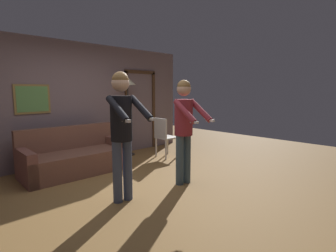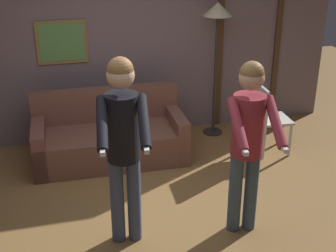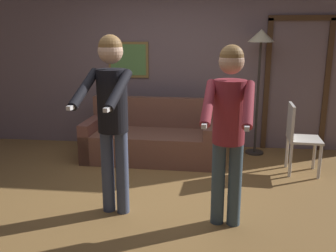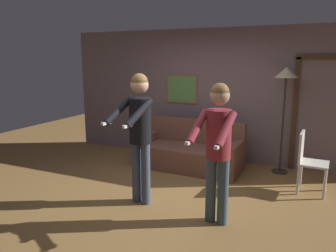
{
  "view_description": "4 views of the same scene",
  "coord_description": "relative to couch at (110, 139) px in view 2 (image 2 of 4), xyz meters",
  "views": [
    {
      "loc": [
        -2.35,
        -3.28,
        1.57
      ],
      "look_at": [
        0.42,
        -0.45,
        1.03
      ],
      "focal_mm": 28.0,
      "sensor_mm": 36.0,
      "label": 1
    },
    {
      "loc": [
        -0.89,
        -3.99,
        2.84
      ],
      "look_at": [
        0.07,
        -0.4,
        1.21
      ],
      "focal_mm": 50.0,
      "sensor_mm": 36.0,
      "label": 2
    },
    {
      "loc": [
        0.65,
        -3.81,
        1.85
      ],
      "look_at": [
        0.25,
        -0.31,
        0.95
      ],
      "focal_mm": 40.0,
      "sensor_mm": 36.0,
      "label": 3
    },
    {
      "loc": [
        1.84,
        -4.1,
        2.0
      ],
      "look_at": [
        0.18,
        -0.42,
        1.18
      ],
      "focal_mm": 35.0,
      "sensor_mm": 36.0,
      "label": 4
    }
  ],
  "objects": [
    {
      "name": "ground_plane",
      "position": [
        0.21,
        -1.44,
        -0.28
      ],
      "size": [
        12.0,
        12.0,
        0.0
      ],
      "primitive_type": "plane",
      "color": "olive"
    },
    {
      "name": "back_wall_assembly",
      "position": [
        0.23,
        0.76,
        1.02
      ],
      "size": [
        6.4,
        0.1,
        2.6
      ],
      "color": "slate",
      "rests_on": "ground_plane"
    },
    {
      "name": "couch",
      "position": [
        0.0,
        0.0,
        0.0
      ],
      "size": [
        1.92,
        0.9,
        0.87
      ],
      "color": "brown",
      "rests_on": "ground_plane"
    },
    {
      "name": "torchiere_lamp",
      "position": [
        1.57,
        0.42,
        1.34
      ],
      "size": [
        0.39,
        0.39,
        1.88
      ],
      "color": "#332D28",
      "rests_on": "ground_plane"
    },
    {
      "name": "person_standing_left",
      "position": [
        -0.1,
        -1.74,
        0.84
      ],
      "size": [
        0.5,
        0.73,
        1.82
      ],
      "color": "#434F6C",
      "rests_on": "ground_plane"
    },
    {
      "name": "person_standing_right",
      "position": [
        1.04,
        -1.86,
        0.78
      ],
      "size": [
        0.48,
        0.68,
        1.74
      ],
      "color": "#3E5361",
      "rests_on": "ground_plane"
    },
    {
      "name": "dining_chair_distant",
      "position": [
        2.02,
        -0.34,
        0.25
      ],
      "size": [
        0.44,
        0.44,
        0.93
      ],
      "color": "silver",
      "rests_on": "ground_plane"
    }
  ]
}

